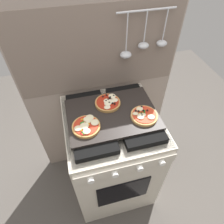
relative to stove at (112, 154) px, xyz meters
The scene contains 7 objects.
ground_plane 0.45m from the stove, 90.00° to the left, with size 4.00×4.00×0.00m, color #4C4742.
kitchen_backsplash 0.48m from the stove, 89.43° to the left, with size 1.10×0.09×1.55m.
stove is the anchor object (origin of this frame).
baking_tray 0.46m from the stove, 90.00° to the left, with size 0.54×0.38×0.02m, color black.
pizza_left 0.51m from the stove, 157.58° to the right, with size 0.16×0.16×0.03m.
pizza_right 0.52m from the stove, 23.48° to the right, with size 0.16×0.16×0.03m.
pizza_center 0.49m from the stove, 92.36° to the left, with size 0.16×0.16×0.03m.
Camera 1 is at (-0.21, -0.79, 1.78)m, focal length 31.46 mm.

